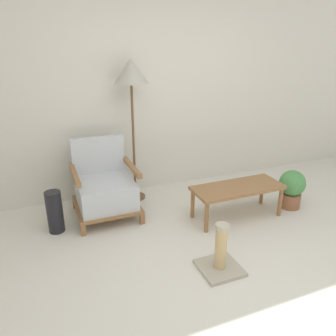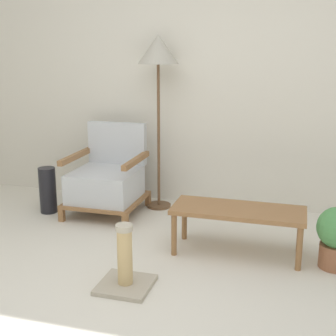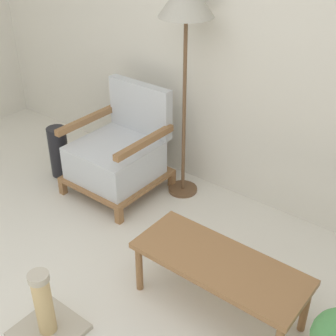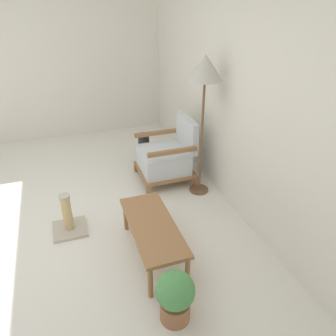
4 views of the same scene
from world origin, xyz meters
name	(u,v)px [view 1 (image 1 of 4)]	position (x,y,z in m)	size (l,w,h in m)	color
ground_plane	(255,296)	(0.00, 0.00, 0.00)	(14.00, 14.00, 0.00)	silver
wall_back	(154,86)	(0.00, 2.30, 1.35)	(8.00, 0.06, 2.70)	silver
armchair	(105,188)	(-0.80, 1.73, 0.33)	(0.68, 0.70, 0.85)	olive
floor_lamp	(131,78)	(-0.37, 2.02, 1.49)	(0.39, 0.39, 1.69)	brown
coffee_table	(238,190)	(0.55, 1.13, 0.33)	(1.02, 0.41, 0.37)	olive
vase	(55,212)	(-1.36, 1.57, 0.22)	(0.16, 0.16, 0.45)	black
potted_plant	(292,188)	(1.28, 1.09, 0.25)	(0.31, 0.31, 0.46)	#935B3D
scratching_post	(220,256)	(-0.10, 0.39, 0.14)	(0.35, 0.35, 0.45)	#B2A893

